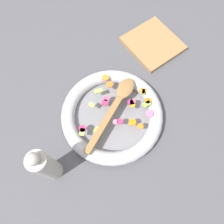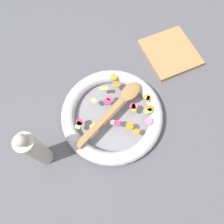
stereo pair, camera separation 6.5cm
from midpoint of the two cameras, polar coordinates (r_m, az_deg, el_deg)
name	(u,v)px [view 2 (the right image)]	position (r m, az deg, el deg)	size (l,w,h in m)	color
ground_plane	(112,117)	(0.83, 2.23, -1.53)	(4.00, 4.00, 0.00)	#4C4C51
skillet	(112,115)	(0.81, 2.29, -0.98)	(0.38, 0.38, 0.05)	slate
chopped_vegetables	(121,107)	(0.79, 4.72, 1.02)	(0.26, 0.30, 0.01)	orange
wooden_spoon	(116,106)	(0.78, 3.47, 1.24)	(0.17, 0.31, 0.01)	olive
pepper_mill	(35,150)	(0.71, -17.02, -9.72)	(0.06, 0.06, 0.25)	#B2ADA3
cutting_board	(170,53)	(1.00, 16.78, 14.48)	(0.22, 0.21, 0.02)	#9E7547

